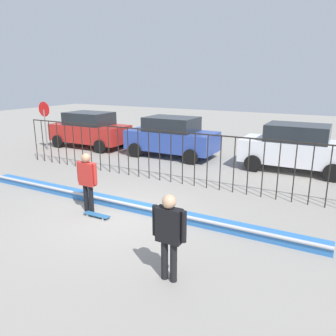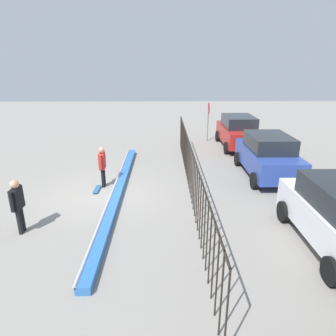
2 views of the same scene
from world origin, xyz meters
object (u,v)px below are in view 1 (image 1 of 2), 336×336
skateboard (97,215)px  parked_car_blue (172,137)px  parked_car_red (90,129)px  stop_sign (45,119)px  parked_car_white (296,147)px  skateboarder (87,177)px  camera_operator (169,230)px

skateboard → parked_car_blue: bearing=105.3°
parked_car_red → stop_sign: 2.34m
skateboard → parked_car_white: 8.59m
skateboard → parked_car_blue: size_ratio=0.19×
skateboarder → parked_car_white: bearing=40.1°
stop_sign → parked_car_white: bearing=9.1°
skateboarder → camera_operator: 3.99m
parked_car_red → stop_sign: size_ratio=1.72×
skateboard → parked_car_red: 9.78m
skateboard → camera_operator: size_ratio=0.47×
parked_car_blue → skateboarder: bearing=-77.6°
skateboarder → skateboard: (0.44, -0.20, -0.96)m
skateboarder → parked_car_blue: size_ratio=0.40×
parked_car_white → skateboard: bearing=-121.5°
skateboard → parked_car_blue: 7.59m
skateboard → parked_car_red: size_ratio=0.19×
camera_operator → parked_car_white: bearing=-46.3°
parked_car_blue → stop_sign: (-6.52, -1.77, 0.64)m
parked_car_red → parked_car_blue: 4.95m
skateboarder → parked_car_red: bearing=112.5°
stop_sign → parked_car_red: bearing=45.9°
parked_car_white → parked_car_red: bearing=178.3°
skateboarder → camera_operator: camera_operator is taller
skateboarder → stop_sign: size_ratio=0.68×
skateboarder → parked_car_white: size_ratio=0.40×
parked_car_white → stop_sign: (-12.12, -1.94, 0.64)m
parked_car_red → parked_car_blue: size_ratio=1.00×
skateboarder → skateboard: 1.08m
parked_car_red → parked_car_white: same height
skateboarder → parked_car_red: parked_car_red is taller
skateboard → parked_car_blue: (-1.59, 7.36, 0.91)m
parked_car_red → parked_car_blue: same height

